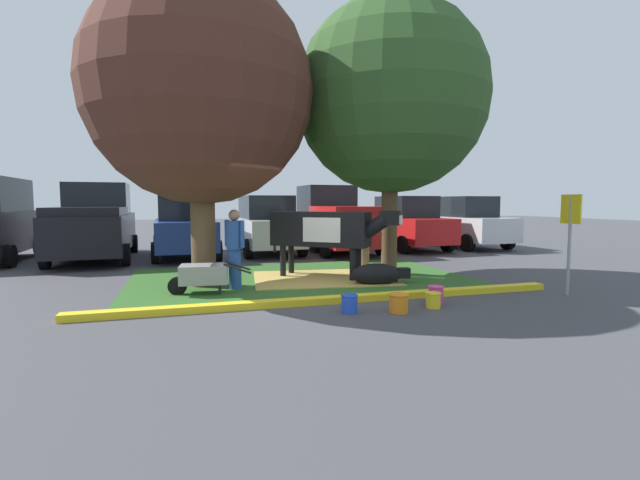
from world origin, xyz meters
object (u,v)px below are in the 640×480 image
calf_lying (378,274)px  wheelbarrow (203,275)px  person_visitor_near (364,241)px  cow_holstein (325,230)px  shade_tree_right (391,97)px  pickup_truck_black (95,224)px  shade_tree_left (200,92)px  parking_sign (570,224)px  bucket_pink (436,294)px  bucket_yellow (433,300)px  sedan_red (406,223)px  pickup_truck_maroon (334,221)px  hatchback_white (266,225)px  sedan_silver (464,222)px  person_handler (235,247)px  bucket_blue (349,303)px  bucket_orange (399,303)px  sedan_blue (185,227)px

calf_lying → wheelbarrow: 3.68m
person_visitor_near → cow_holstein: bearing=-159.4°
shade_tree_right → pickup_truck_black: (-7.52, 5.39, -3.19)m
shade_tree_left → parking_sign: (6.73, -2.96, -2.71)m
bucket_pink → pickup_truck_black: pickup_truck_black is taller
bucket_yellow → sedan_red: size_ratio=0.06×
pickup_truck_maroon → pickup_truck_black: bearing=-179.1°
pickup_truck_maroon → sedan_red: 2.86m
shade_tree_right → hatchback_white: (-2.08, 5.61, -3.32)m
cow_holstein → sedan_silver: size_ratio=0.61×
person_handler → bucket_blue: size_ratio=5.53×
bucket_yellow → bucket_orange: bearing=-171.0°
shade_tree_left → pickup_truck_black: bearing=118.7°
parking_sign → bucket_orange: bearing=-175.5°
person_visitor_near → bucket_pink: (-0.08, -3.54, -0.64)m
shade_tree_left → bucket_yellow: 6.24m
bucket_blue → sedan_silver: sedan_silver is taller
calf_lying → bucket_pink: (0.26, -1.93, -0.07)m
calf_lying → pickup_truck_maroon: bearing=79.5°
cow_holstein → calf_lying: (0.84, -1.17, -0.92)m
person_handler → bucket_blue: bearing=-57.3°
wheelbarrow → pickup_truck_maroon: bearing=53.3°
person_handler → sedan_red: sedan_red is taller
bucket_blue → pickup_truck_maroon: (2.67, 8.77, 0.96)m
bucket_blue → shade_tree_right: bearing=55.3°
person_handler → parking_sign: parking_sign is taller
person_handler → bucket_yellow: (3.07, -2.58, -0.75)m
pickup_truck_black → pickup_truck_maroon: 7.94m
bucket_orange → sedan_blue: sedan_blue is taller
cow_holstein → sedan_blue: bearing=120.9°
shade_tree_right → parking_sign: bearing=-54.3°
cow_holstein → shade_tree_left: bearing=-175.8°
calf_lying → shade_tree_left: bearing=165.1°
bucket_yellow → pickup_truck_black: pickup_truck_black is taller
bucket_yellow → pickup_truck_black: (-6.75, 8.76, 0.97)m
bucket_blue → pickup_truck_maroon: pickup_truck_maroon is taller
sedan_silver → bucket_yellow: bearing=-127.1°
pickup_truck_black → pickup_truck_maroon: same height
shade_tree_left → bucket_pink: bearing=-36.7°
bucket_orange → sedan_red: 10.09m
person_visitor_near → sedan_blue: (-4.35, 4.84, 0.18)m
parking_sign → bucket_blue: bearing=-179.0°
bucket_orange → hatchback_white: 9.14m
person_handler → sedan_silver: sedan_silver is taller
calf_lying → bucket_orange: size_ratio=3.97×
person_visitor_near → pickup_truck_maroon: 5.18m
person_handler → sedan_blue: bearing=99.3°
bucket_pink → sedan_blue: (-4.27, 8.38, 0.82)m
calf_lying → bucket_pink: calf_lying is taller
person_handler → wheelbarrow: 0.88m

